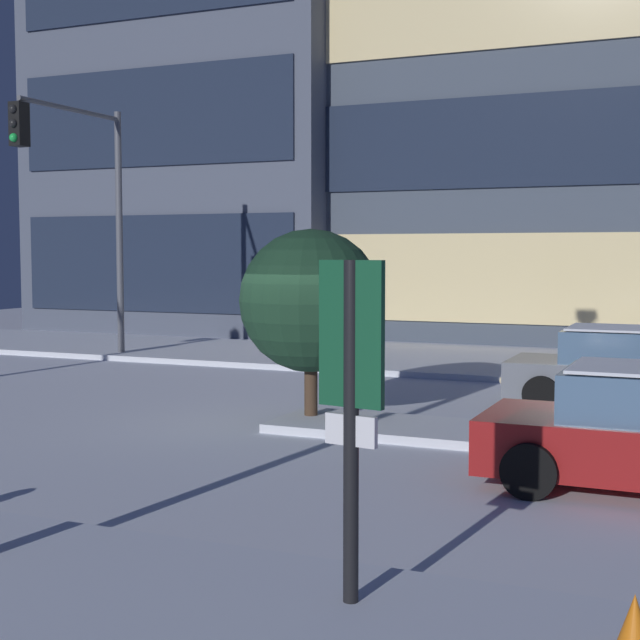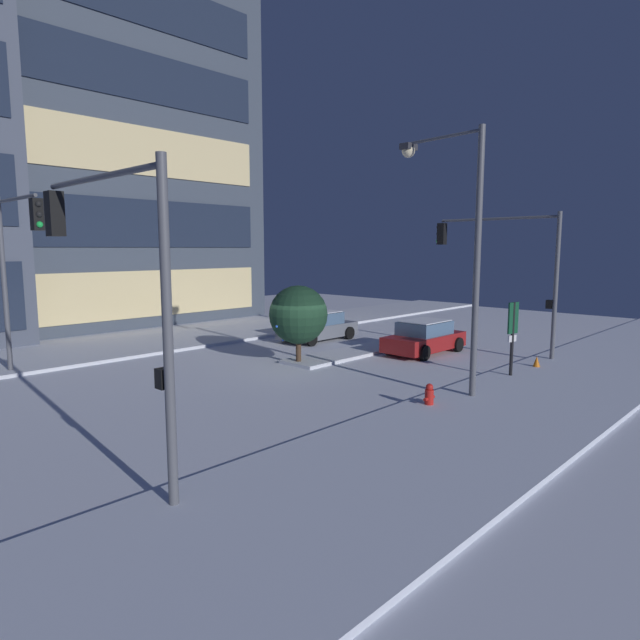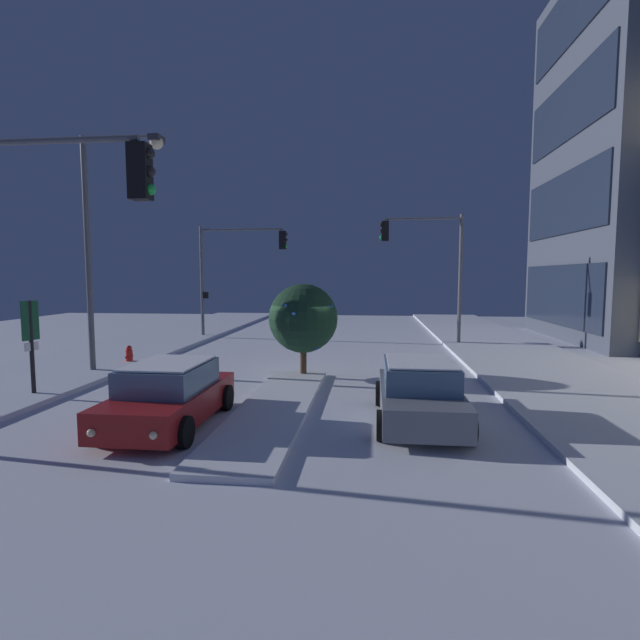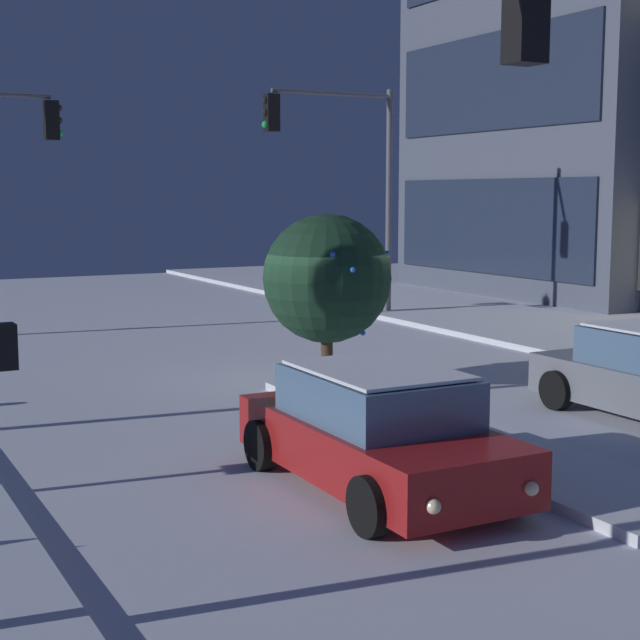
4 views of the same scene
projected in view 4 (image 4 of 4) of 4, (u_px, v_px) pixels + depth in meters
name	position (u px, v px, depth m)	size (l,w,h in m)	color
ground	(308.00, 387.00, 17.81)	(52.00, 52.00, 0.00)	silver
median_strip	(449.00, 434.00, 14.06)	(9.00, 1.80, 0.14)	silver
office_tower_secondary	(601.00, 20.00, 34.48)	(11.58, 9.86, 19.61)	#4C5466
car_near	(377.00, 432.00, 11.63)	(4.32, 2.07, 1.49)	maroon
traffic_light_corner_far_left	(343.00, 160.00, 27.06)	(0.32, 4.15, 6.55)	#565960
traffic_light_corner_near_right	(234.00, 109.00, 8.15)	(0.32, 5.75, 6.17)	#565960
decorated_tree_median	(327.00, 279.00, 17.45)	(2.40, 2.36, 3.23)	#473323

